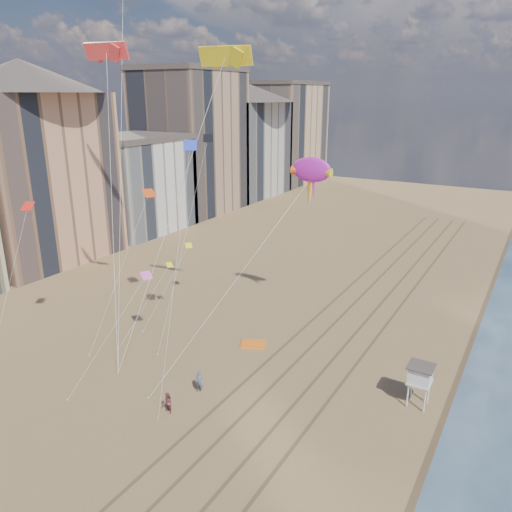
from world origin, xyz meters
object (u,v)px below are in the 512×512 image
at_px(grounded_kite, 253,344).
at_px(show_kite, 311,170).
at_px(kite_flyer_b, 168,403).
at_px(kite_flyer_a, 199,382).
at_px(lifeguard_stand, 420,375).

xyz_separation_m(grounded_kite, show_kite, (2.02, 8.15, 16.37)).
bearing_deg(show_kite, kite_flyer_b, -95.82).
bearing_deg(kite_flyer_a, kite_flyer_b, -104.99).
height_order(lifeguard_stand, grounded_kite, lifeguard_stand).
bearing_deg(lifeguard_stand, grounded_kite, 173.21).
xyz_separation_m(lifeguard_stand, kite_flyer_b, (-16.61, -10.91, -1.88)).
xyz_separation_m(show_kite, kite_flyer_a, (-1.77, -17.42, -15.53)).
relative_size(lifeguard_stand, show_kite, 0.14).
bearing_deg(kite_flyer_a, lifeguard_stand, 15.17).
distance_m(lifeguard_stand, grounded_kite, 16.81).
distance_m(lifeguard_stand, kite_flyer_a, 17.89).
height_order(grounded_kite, kite_flyer_b, kite_flyer_b).
xyz_separation_m(lifeguard_stand, grounded_kite, (-16.48, 1.96, -2.63)).
xyz_separation_m(lifeguard_stand, show_kite, (-14.47, 10.11, 13.74)).
distance_m(grounded_kite, kite_flyer_b, 12.89).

